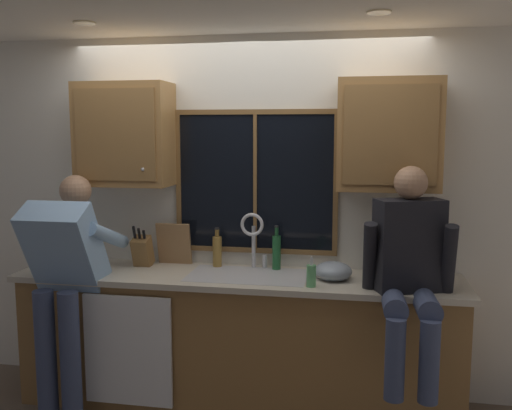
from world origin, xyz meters
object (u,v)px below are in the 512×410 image
(person_standing, at_px, (65,272))
(bottle_tall_clear, at_px, (277,251))
(mixing_bowl, at_px, (333,271))
(soap_dispenser, at_px, (311,275))
(cutting_board, at_px, (174,244))
(bottle_green_glass, at_px, (217,251))
(person_sitting_on_counter, at_px, (409,264))
(knife_block, at_px, (142,251))

(person_standing, relative_size, bottle_tall_clear, 5.12)
(mixing_bowl, bearing_deg, soap_dispenser, -122.27)
(cutting_board, height_order, mixing_bowl, cutting_board)
(person_standing, bearing_deg, soap_dispenser, 4.74)
(bottle_green_glass, bearing_deg, cutting_board, 177.59)
(person_standing, height_order, soap_dispenser, person_standing)
(person_sitting_on_counter, bearing_deg, bottle_tall_clear, 151.56)
(person_sitting_on_counter, bearing_deg, knife_block, 167.95)
(person_sitting_on_counter, distance_m, bottle_green_glass, 1.38)
(person_standing, xyz_separation_m, person_sitting_on_counter, (2.18, 0.06, 0.13))
(cutting_board, distance_m, mixing_bowl, 1.18)
(bottle_green_glass, distance_m, bottle_tall_clear, 0.43)
(person_sitting_on_counter, bearing_deg, cutting_board, 163.20)
(person_standing, height_order, mixing_bowl, person_standing)
(person_standing, relative_size, bottle_green_glass, 5.65)
(cutting_board, bearing_deg, bottle_green_glass, -2.41)
(mixing_bowl, height_order, soap_dispenser, soap_dispenser)
(soap_dispenser, height_order, bottle_green_glass, bottle_green_glass)
(knife_block, distance_m, bottle_tall_clear, 0.96)
(person_sitting_on_counter, xyz_separation_m, mixing_bowl, (-0.46, 0.27, -0.13))
(knife_block, relative_size, bottle_green_glass, 1.14)
(knife_block, height_order, bottle_tall_clear, bottle_tall_clear)
(person_standing, xyz_separation_m, mixing_bowl, (1.72, 0.33, 0.00))
(knife_block, bearing_deg, person_sitting_on_counter, -12.05)
(knife_block, height_order, mixing_bowl, knife_block)
(person_standing, relative_size, soap_dispenser, 8.27)
(person_standing, distance_m, bottle_green_glass, 1.04)
(person_standing, relative_size, knife_block, 4.96)
(person_sitting_on_counter, bearing_deg, soap_dispenser, 173.27)
(person_sitting_on_counter, bearing_deg, bottle_green_glass, 159.81)
(soap_dispenser, relative_size, bottle_green_glass, 0.68)
(cutting_board, xyz_separation_m, bottle_tall_clear, (0.76, -0.02, -0.02))
(soap_dispenser, bearing_deg, bottle_green_glass, 150.15)
(person_sitting_on_counter, bearing_deg, person_standing, -178.34)
(soap_dispenser, bearing_deg, person_standing, -175.26)
(cutting_board, distance_m, bottle_green_glass, 0.33)
(person_sitting_on_counter, relative_size, knife_block, 3.92)
(person_standing, height_order, bottle_green_glass, person_standing)
(person_standing, xyz_separation_m, bottle_tall_clear, (1.32, 0.53, 0.08))
(bottle_green_glass, height_order, bottle_tall_clear, bottle_tall_clear)
(soap_dispenser, bearing_deg, knife_block, 165.51)
(cutting_board, relative_size, mixing_bowl, 1.26)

